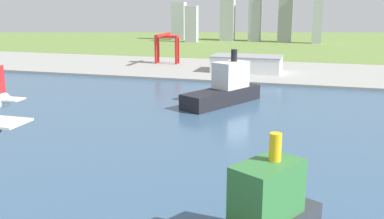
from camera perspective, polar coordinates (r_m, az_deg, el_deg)
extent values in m
plane|color=olive|center=(268.58, 2.24, -1.31)|extent=(2400.00, 2400.00, 0.00)
cube|color=#385675|center=(213.27, -1.58, -5.38)|extent=(840.00, 360.00, 0.15)
cube|color=gray|center=(451.45, 7.95, 4.98)|extent=(840.00, 140.00, 2.50)
cube|color=white|center=(126.26, -23.62, 1.34)|extent=(12.99, 4.26, 0.36)
cube|color=#337238|center=(128.59, 9.73, -10.25)|extent=(21.11, 24.53, 16.28)
cylinder|color=yellow|center=(126.44, 10.75, -4.79)|extent=(3.48, 3.48, 8.09)
cube|color=black|center=(307.47, 3.86, 1.67)|extent=(47.24, 66.74, 10.50)
cube|color=silver|center=(311.99, 5.04, 4.52)|extent=(24.74, 28.17, 18.30)
cylinder|color=black|center=(312.65, 5.48, 7.00)|extent=(4.38, 4.38, 8.40)
cube|color=red|center=(491.01, -4.72, 7.60)|extent=(2.20, 2.20, 28.34)
cube|color=red|center=(483.29, -2.07, 7.53)|extent=(2.20, 2.20, 28.34)
cube|color=red|center=(498.46, -4.40, 7.70)|extent=(2.20, 2.20, 28.34)
cube|color=red|center=(490.86, -1.78, 7.63)|extent=(2.20, 2.20, 28.34)
cube|color=red|center=(489.31, -3.28, 9.43)|extent=(26.04, 10.00, 2.80)
cube|color=red|center=(478.88, -3.71, 9.66)|extent=(2.60, 43.38, 2.60)
cube|color=white|center=(436.70, 7.10, 5.84)|extent=(66.35, 34.47, 14.64)
cube|color=gray|center=(435.66, 7.13, 6.87)|extent=(67.68, 35.15, 1.20)
cube|color=silver|center=(824.66, -1.71, 11.39)|extent=(24.51, 18.50, 67.59)
cube|color=#B5B4C0|center=(775.40, -0.06, 11.01)|extent=(21.09, 14.32, 61.71)
cube|color=#ABAFAF|center=(806.42, 4.64, 12.13)|extent=(24.61, 18.66, 91.12)
cube|color=#A5A8B2|center=(803.21, 8.18, 11.81)|extent=(20.40, 26.72, 85.03)
cube|color=gray|center=(790.35, 12.07, 12.51)|extent=(23.14, 23.90, 109.71)
cube|color=silver|center=(777.60, 16.03, 12.22)|extent=(15.72, 16.64, 108.47)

